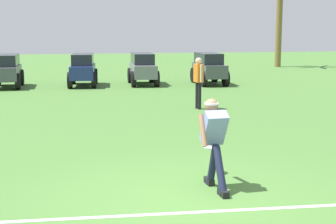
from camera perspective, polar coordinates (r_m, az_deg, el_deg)
ground_plane at (r=7.60m, az=2.00°, el=-9.75°), size 80.00×80.00×0.00m
field_line_paint at (r=7.13m, az=2.88°, el=-11.04°), size 22.97×0.94×0.01m
frisbee_thrower at (r=7.97m, az=5.14°, el=-2.97°), size 0.47×1.15×1.39m
frisbee_in_flight at (r=8.85m, az=4.52°, el=-3.92°), size 0.29×0.30×0.11m
teammate_near_sideline at (r=15.59m, az=3.40°, el=3.77°), size 0.25×0.50×1.56m
parked_car_slot_a at (r=22.10m, az=-17.39°, el=4.49°), size 1.17×2.41×1.34m
parked_car_slot_b at (r=21.94m, az=-9.41°, el=4.76°), size 1.31×2.46×1.34m
parked_car_slot_c at (r=22.14m, az=-2.82°, el=4.92°), size 1.18×2.42×1.34m
parked_car_slot_d at (r=22.33m, az=4.57°, el=4.94°), size 1.18×2.42×1.34m
palm_tree_left_of_centre at (r=32.34m, az=12.24°, el=10.55°), size 3.46×3.13×5.28m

